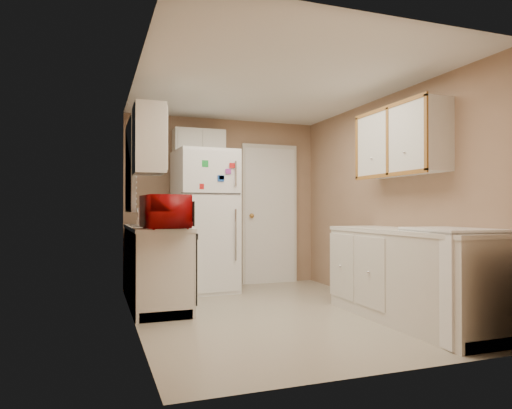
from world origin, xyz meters
name	(u,v)px	position (x,y,z in m)	size (l,w,h in m)	color
floor	(272,313)	(0.00, 0.00, 0.00)	(3.80, 3.80, 0.00)	beige
ceiling	(272,86)	(0.00, 0.00, 2.40)	(3.80, 3.80, 0.00)	white
wall_left	(135,198)	(-1.40, 0.00, 1.20)	(3.80, 3.80, 0.00)	tan
wall_right	(384,200)	(1.40, 0.00, 1.20)	(3.80, 3.80, 0.00)	tan
wall_back	(224,202)	(0.00, 1.90, 1.20)	(2.80, 2.80, 0.00)	tan
wall_front	(377,193)	(0.00, -1.90, 1.20)	(2.80, 2.80, 0.00)	tan
left_counter	(155,265)	(-1.10, 0.90, 0.45)	(0.60, 1.80, 0.90)	silver
dishwasher	(190,266)	(-0.81, 0.30, 0.49)	(0.03, 0.58, 0.72)	black
sink	(154,229)	(-1.10, 1.05, 0.86)	(0.54, 0.74, 0.16)	gray
microwave	(165,214)	(-1.09, 0.14, 1.05)	(0.34, 0.61, 0.40)	#960607
soap_bottle	(146,217)	(-1.15, 1.40, 1.00)	(0.09, 0.09, 0.19)	white
window_blinds	(131,166)	(-1.36, 1.05, 1.60)	(0.10, 0.98, 1.08)	silver
upper_cabinet_left	(149,140)	(-1.25, 0.22, 1.80)	(0.30, 0.45, 0.70)	silver
refrigerator	(205,221)	(-0.38, 1.49, 0.94)	(0.77, 0.75, 1.88)	white
cabinet_over_fridge	(199,144)	(-0.40, 1.75, 2.00)	(0.70, 0.30, 0.40)	silver
interior_door	(270,214)	(0.70, 1.86, 1.02)	(0.86, 0.06, 2.08)	white
right_counter	(408,276)	(1.10, -0.80, 0.45)	(0.60, 2.00, 0.90)	silver
stove	(455,282)	(1.15, -1.36, 0.47)	(0.63, 0.77, 0.94)	white
upper_cabinet_right	(401,142)	(1.25, -0.50, 1.80)	(0.30, 1.20, 0.70)	silver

